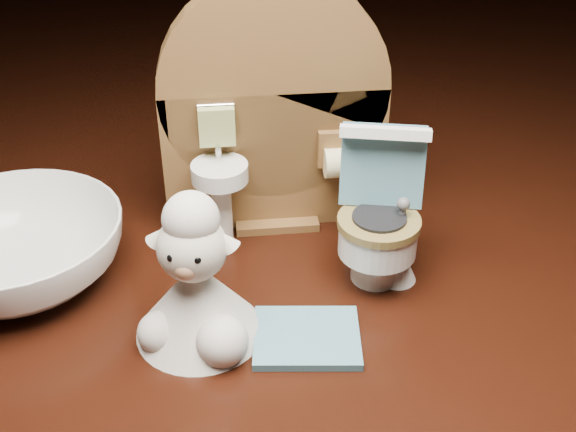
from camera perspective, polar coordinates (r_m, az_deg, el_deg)
The scene contains 6 objects.
backdrop_panel at distance 0.41m, azimuth -1.18°, elevation 7.37°, with size 0.13×0.05×0.15m.
toy_toilet at distance 0.39m, azimuth 7.17°, elevation -0.42°, with size 0.05×0.06×0.09m.
bath_mat at distance 0.36m, azimuth 1.49°, elevation -9.55°, with size 0.05×0.04×0.00m, color teal.
toilet_brush at distance 0.40m, azimuth 8.67°, elevation -3.33°, with size 0.02×0.02×0.05m.
plush_lamb at distance 0.35m, azimuth -7.25°, elevation -5.76°, with size 0.06×0.06×0.08m.
ceramic_bowl at distance 0.42m, azimuth -20.66°, elevation -2.58°, with size 0.12×0.12×0.04m, color white.
Camera 1 is at (-0.04, -0.31, 0.25)m, focal length 45.00 mm.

